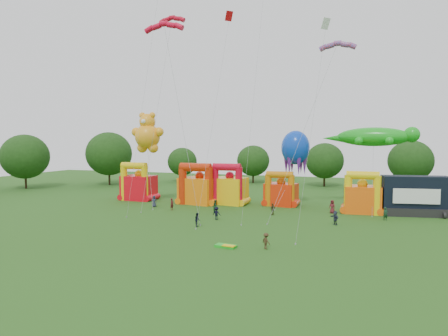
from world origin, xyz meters
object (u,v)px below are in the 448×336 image
(gecko_kite, at_px, (373,145))
(spectator_0, at_px, (154,201))
(octopus_kite, at_px, (292,165))
(spectator_4, at_px, (273,209))
(bouncy_castle_0, at_px, (138,185))
(stage_trailer, at_px, (415,196))
(teddy_bear_kite, at_px, (149,163))
(bouncy_castle_2, at_px, (229,189))

(gecko_kite, xyz_separation_m, spectator_0, (-31.55, -10.50, -8.61))
(octopus_kite, distance_m, spectator_4, 10.14)
(bouncy_castle_0, relative_size, spectator_4, 4.02)
(bouncy_castle_0, bearing_deg, stage_trailer, -0.13)
(teddy_bear_kite, bearing_deg, octopus_kite, 17.14)
(teddy_bear_kite, bearing_deg, gecko_kite, 15.59)
(bouncy_castle_2, bearing_deg, spectator_4, -39.00)
(bouncy_castle_2, relative_size, spectator_4, 4.07)
(bouncy_castle_0, relative_size, bouncy_castle_2, 0.99)
(teddy_bear_kite, height_order, spectator_0, teddy_bear_kite)
(bouncy_castle_2, relative_size, gecko_kite, 0.47)
(octopus_kite, relative_size, spectator_0, 6.73)
(bouncy_castle_0, relative_size, teddy_bear_kite, 0.44)
(stage_trailer, relative_size, gecko_kite, 0.63)
(teddy_bear_kite, bearing_deg, spectator_0, -40.90)
(spectator_4, bearing_deg, octopus_kite, -157.48)
(bouncy_castle_2, xyz_separation_m, spectator_0, (-10.01, -6.37, -1.63))
(bouncy_castle_2, bearing_deg, spectator_0, -147.53)
(teddy_bear_kite, height_order, octopus_kite, teddy_bear_kite)
(teddy_bear_kite, distance_m, spectator_0, 6.06)
(spectator_4, bearing_deg, spectator_0, -61.24)
(bouncy_castle_0, distance_m, gecko_kite, 38.70)
(teddy_bear_kite, bearing_deg, bouncy_castle_0, 137.01)
(bouncy_castle_0, bearing_deg, gecko_kite, 7.27)
(gecko_kite, relative_size, spectator_4, 8.72)
(bouncy_castle_2, xyz_separation_m, gecko_kite, (21.54, 4.13, 6.98))
(gecko_kite, height_order, octopus_kite, gecko_kite)
(bouncy_castle_0, distance_m, stage_trailer, 43.07)
(gecko_kite, bearing_deg, spectator_4, -139.68)
(spectator_4, bearing_deg, bouncy_castle_2, -98.57)
(bouncy_castle_2, bearing_deg, teddy_bear_kite, -156.15)
(spectator_0, height_order, spectator_4, spectator_0)
(spectator_0, bearing_deg, octopus_kite, 7.51)
(bouncy_castle_2, height_order, teddy_bear_kite, teddy_bear_kite)
(stage_trailer, bearing_deg, bouncy_castle_2, 178.34)
(octopus_kite, relative_size, spectator_4, 7.30)
(bouncy_castle_0, height_order, octopus_kite, octopus_kite)
(teddy_bear_kite, relative_size, spectator_4, 9.13)
(bouncy_castle_2, distance_m, octopus_kite, 10.56)
(bouncy_castle_2, relative_size, stage_trailer, 0.74)
(bouncy_castle_0, xyz_separation_m, gecko_kite, (37.75, 4.82, 7.01))
(stage_trailer, bearing_deg, spectator_4, -161.51)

